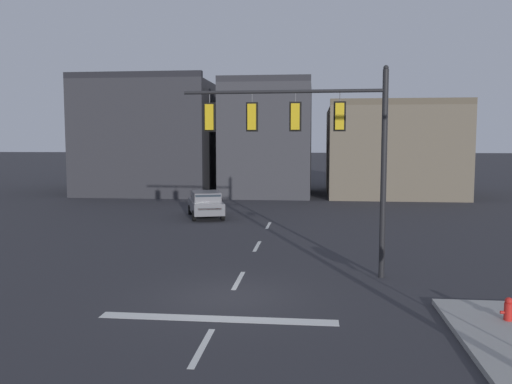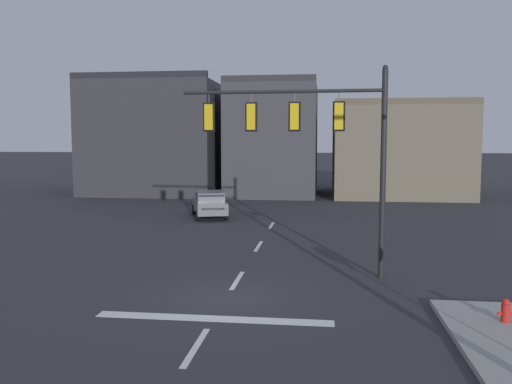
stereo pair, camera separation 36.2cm
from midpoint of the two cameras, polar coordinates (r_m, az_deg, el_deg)
ground_plane at (r=16.68m, az=-3.46°, el=-11.04°), size 400.00×400.00×0.00m
stop_bar_paint at (r=14.80m, az=-4.79°, el=-13.20°), size 6.40×0.50×0.01m
lane_centreline at (r=18.58m, az=-2.42°, el=-9.30°), size 0.16×26.40×0.01m
signal_mast_near_side at (r=18.80m, az=5.63°, el=6.13°), size 7.06×0.52×7.25m
car_lot_nearside at (r=33.48m, az=-5.64°, el=-1.23°), size 3.05×4.74×1.61m
fire_hydrant at (r=15.46m, az=24.48°, el=-11.60°), size 0.40×0.30×0.75m
building_row at (r=49.13m, az=-0.74°, el=5.17°), size 32.61×13.58×10.29m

